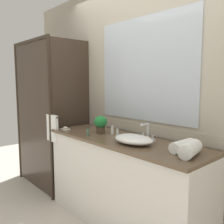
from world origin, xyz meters
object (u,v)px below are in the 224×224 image
object	(u,v)px
sink_basin	(134,139)
amenity_bottle_body_wash	(117,132)
amenity_bottle_lotion	(88,132)
amenity_bottle_shampoo	(112,130)
rolled_towel_near_edge	(190,149)
potted_plant	(100,123)
faucet	(147,135)
rolled_towel_middle	(182,146)
soap_dish	(65,128)

from	to	relation	value
sink_basin	amenity_bottle_body_wash	xyz separation A→B (m)	(-0.34, 0.11, -0.00)
amenity_bottle_lotion	amenity_bottle_body_wash	distance (m)	0.31
amenity_bottle_shampoo	amenity_bottle_body_wash	bearing A→B (deg)	0.66
sink_basin	amenity_bottle_shampoo	size ratio (longest dim) A/B	4.13
rolled_towel_near_edge	potted_plant	bearing A→B (deg)	178.81
faucet	amenity_bottle_shampoo	xyz separation A→B (m)	(-0.41, -0.08, -0.01)
amenity_bottle_body_wash	rolled_towel_middle	xyz separation A→B (m)	(0.78, -0.01, 0.01)
faucet	soap_dish	world-z (taller)	faucet
sink_basin	potted_plant	bearing A→B (deg)	174.13
sink_basin	rolled_towel_near_edge	xyz separation A→B (m)	(0.55, 0.03, 0.02)
amenity_bottle_shampoo	rolled_towel_middle	world-z (taller)	amenity_bottle_shampoo
rolled_towel_near_edge	amenity_bottle_body_wash	bearing A→B (deg)	174.80
potted_plant	soap_dish	world-z (taller)	potted_plant
amenity_bottle_lotion	amenity_bottle_body_wash	size ratio (longest dim) A/B	1.16
amenity_bottle_shampoo	rolled_towel_near_edge	distance (m)	0.97
potted_plant	amenity_bottle_body_wash	xyz separation A→B (m)	(0.21, 0.06, -0.07)
sink_basin	amenity_bottle_shampoo	distance (m)	0.43
soap_dish	rolled_towel_middle	distance (m)	1.44
faucet	amenity_bottle_body_wash	distance (m)	0.35
sink_basin	faucet	size ratio (longest dim) A/B	2.34
soap_dish	rolled_towel_middle	world-z (taller)	rolled_towel_middle
potted_plant	amenity_bottle_body_wash	bearing A→B (deg)	15.53
amenity_bottle_lotion	soap_dish	bearing A→B (deg)	178.29
sink_basin	soap_dish	xyz separation A→B (m)	(-0.98, -0.12, -0.03)
rolled_towel_near_edge	faucet	bearing A→B (deg)	164.14
amenity_bottle_body_wash	rolled_towel_near_edge	bearing A→B (deg)	-5.20
soap_dish	rolled_towel_middle	xyz separation A→B (m)	(1.42, 0.22, 0.03)
potted_plant	rolled_towel_middle	distance (m)	0.99
faucet	amenity_bottle_shampoo	distance (m)	0.42
sink_basin	amenity_bottle_body_wash	distance (m)	0.36
rolled_towel_middle	amenity_bottle_shampoo	bearing A→B (deg)	179.18
soap_dish	rolled_towel_near_edge	xyz separation A→B (m)	(1.53, 0.15, 0.04)
rolled_towel_middle	rolled_towel_near_edge	bearing A→B (deg)	-31.57
sink_basin	amenity_bottle_body_wash	world-z (taller)	sink_basin
amenity_bottle_lotion	rolled_towel_near_edge	distance (m)	1.08
sink_basin	rolled_towel_near_edge	size ratio (longest dim) A/B	1.57
potted_plant	amenity_bottle_lotion	size ratio (longest dim) A/B	2.10
rolled_towel_middle	potted_plant	bearing A→B (deg)	-177.39
faucet	amenity_bottle_shampoo	bearing A→B (deg)	-169.56
potted_plant	amenity_bottle_body_wash	size ratio (longest dim) A/B	2.44
sink_basin	amenity_bottle_body_wash	size ratio (longest dim) A/B	5.11
sink_basin	rolled_towel_near_edge	bearing A→B (deg)	3.47
faucet	potted_plant	size ratio (longest dim) A/B	0.89
sink_basin	faucet	distance (m)	0.19
potted_plant	amenity_bottle_lotion	bearing A→B (deg)	-82.90
rolled_towel_near_edge	rolled_towel_middle	size ratio (longest dim) A/B	1.01
rolled_towel_near_edge	rolled_towel_middle	xyz separation A→B (m)	(-0.11, 0.07, -0.01)
faucet	rolled_towel_middle	distance (m)	0.45
sink_basin	soap_dish	size ratio (longest dim) A/B	3.98
amenity_bottle_shampoo	rolled_towel_near_edge	xyz separation A→B (m)	(0.96, -0.08, 0.01)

